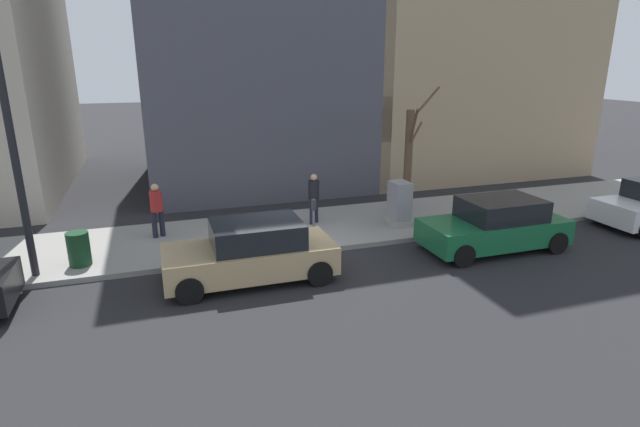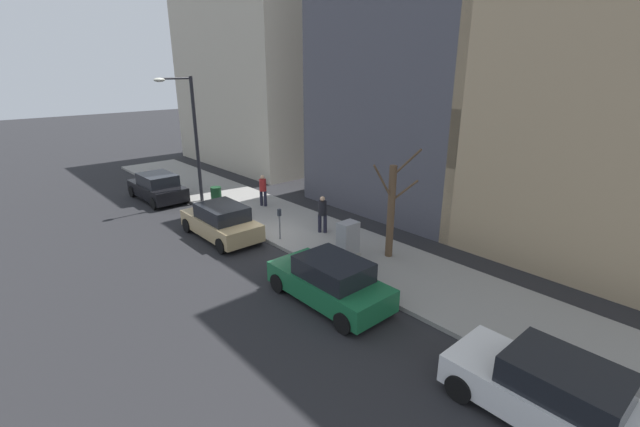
% 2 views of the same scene
% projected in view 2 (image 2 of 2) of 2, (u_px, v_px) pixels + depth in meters
% --- Properties ---
extents(ground_plane, '(120.00, 120.00, 0.00)m').
position_uv_depth(ground_plane, '(259.00, 239.00, 18.62)').
color(ground_plane, '#232326').
extents(sidewalk, '(4.00, 36.00, 0.15)m').
position_uv_depth(sidewalk, '(295.00, 226.00, 19.85)').
color(sidewalk, gray).
rests_on(sidewalk, ground).
extents(parked_car_white, '(1.92, 4.20, 1.52)m').
position_uv_depth(parked_car_white, '(554.00, 394.00, 8.79)').
color(parked_car_white, white).
rests_on(parked_car_white, ground).
extents(parked_car_green, '(1.94, 4.21, 1.52)m').
position_uv_depth(parked_car_green, '(330.00, 281.00, 13.40)').
color(parked_car_green, '#196038').
rests_on(parked_car_green, ground).
extents(parked_car_tan, '(1.94, 4.21, 1.52)m').
position_uv_depth(parked_car_tan, '(221.00, 222.00, 18.53)').
color(parked_car_tan, tan).
rests_on(parked_car_tan, ground).
extents(parked_car_black, '(1.98, 4.23, 1.52)m').
position_uv_depth(parked_car_black, '(157.00, 187.00, 23.77)').
color(parked_car_black, black).
rests_on(parked_car_black, ground).
extents(parking_meter, '(0.14, 0.10, 1.35)m').
position_uv_depth(parking_meter, '(280.00, 221.00, 17.93)').
color(parking_meter, slate).
rests_on(parking_meter, sidewalk).
extents(utility_box, '(0.83, 0.61, 1.43)m').
position_uv_depth(utility_box, '(348.00, 240.00, 16.23)').
color(utility_box, '#A8A399').
rests_on(utility_box, sidewalk).
extents(streetlamp, '(1.97, 0.32, 6.50)m').
position_uv_depth(streetlamp, '(191.00, 130.00, 22.00)').
color(streetlamp, black).
rests_on(streetlamp, sidewalk).
extents(bare_tree, '(1.43, 1.36, 4.33)m').
position_uv_depth(bare_tree, '(391.00, 209.00, 15.96)').
color(bare_tree, brown).
rests_on(bare_tree, sidewalk).
extents(trash_bin, '(0.56, 0.56, 0.90)m').
position_uv_depth(trash_bin, '(216.00, 195.00, 22.79)').
color(trash_bin, '#14381E').
rests_on(trash_bin, sidewalk).
extents(pedestrian_near_meter, '(0.36, 0.36, 1.66)m').
position_uv_depth(pedestrian_near_meter, '(322.00, 212.00, 18.63)').
color(pedestrian_near_meter, '#1E1E2D').
rests_on(pedestrian_near_meter, sidewalk).
extents(pedestrian_midblock, '(0.36, 0.38, 1.66)m').
position_uv_depth(pedestrian_midblock, '(263.00, 189.00, 22.24)').
color(pedestrian_midblock, '#1E1E2D').
rests_on(pedestrian_midblock, sidewalk).
extents(office_block_center, '(9.41, 9.41, 16.41)m').
position_uv_depth(office_block_center, '(434.00, 43.00, 21.52)').
color(office_block_center, '#4C4C56').
rests_on(office_block_center, ground).
extents(office_tower_right, '(12.67, 12.67, 17.81)m').
position_uv_depth(office_tower_right, '(286.00, 41.00, 32.52)').
color(office_tower_right, '#BCB29E').
rests_on(office_tower_right, ground).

